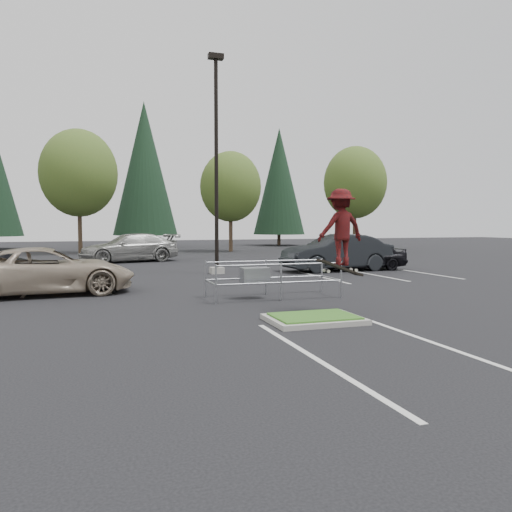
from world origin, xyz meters
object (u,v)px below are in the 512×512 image
object	(u,v)px
decid_d	(355,185)
conif_c	(279,181)
conif_b	(145,169)
car_r_charc	(337,253)
car_l_tan	(47,271)
cart_corral	(259,275)
decid_c	(230,189)
decid_b	(79,176)
skateboarder	(341,228)
car_far_silver	(130,248)
car_r_black	(363,255)
light_pole	(216,176)

from	to	relation	value
decid_d	conif_c	distance (m)	10.04
conif_b	car_r_charc	xyz separation A→B (m)	(6.50, -29.00, -6.94)
car_l_tan	cart_corral	bearing A→B (deg)	-119.91
decid_c	cart_corral	xyz separation A→B (m)	(-6.05, -25.83, -4.52)
decid_b	car_r_charc	world-z (taller)	decid_b
decid_d	decid_c	bearing A→B (deg)	-177.61
decid_b	skateboarder	size ratio (longest dim) A/B	4.16
decid_c	car_far_silver	bearing A→B (deg)	-134.07
cart_corral	car_r_black	bearing A→B (deg)	43.26
decid_b	car_r_black	size ratio (longest dim) A/B	2.20
decid_d	skateboarder	world-z (taller)	decid_d
skateboarder	cart_corral	bearing A→B (deg)	-73.33
decid_b	skateboarder	xyz separation A→B (m)	(7.21, -29.53, -3.80)
car_r_black	conif_b	bearing A→B (deg)	-162.79
car_far_silver	light_pole	bearing A→B (deg)	7.92
car_far_silver	conif_b	bearing A→B (deg)	158.58
decid_c	decid_d	distance (m)	12.03
decid_d	car_r_black	distance (m)	21.94
decid_c	car_r_black	size ratio (longest dim) A/B	1.91
car_l_tan	conif_c	bearing A→B (deg)	-37.20
decid_d	decid_b	bearing A→B (deg)	179.52
conif_b	car_l_tan	bearing A→B (deg)	-100.98
decid_c	conif_b	bearing A→B (deg)	119.32
decid_d	conif_b	distance (m)	20.76
car_l_tan	car_r_black	world-z (taller)	car_l_tan
car_r_charc	car_r_black	bearing A→B (deg)	86.94
skateboarder	car_r_charc	distance (m)	11.84
light_pole	car_r_black	xyz separation A→B (m)	(7.50, -0.50, -3.81)
decid_b	car_r_black	world-z (taller)	decid_b
conif_b	skateboarder	size ratio (longest dim) A/B	6.25
conif_b	car_r_black	world-z (taller)	conif_b
decid_b	conif_b	world-z (taller)	conif_b
decid_d	car_far_silver	bearing A→B (deg)	-155.18
conif_b	skateboarder	xyz separation A→B (m)	(1.20, -39.50, -5.61)
car_r_black	car_r_charc	bearing A→B (deg)	-88.21
decid_c	car_far_silver	world-z (taller)	decid_c
car_l_tan	car_far_silver	world-z (taller)	car_far_silver
decid_b	car_l_tan	distance (m)	24.12
decid_b	car_r_black	xyz separation A→B (m)	(14.01, -19.03, -5.29)
decid_b	conif_b	distance (m)	11.78
skateboarder	car_l_tan	size ratio (longest dim) A/B	0.41
light_pole	skateboarder	distance (m)	11.26
car_r_charc	car_r_black	world-z (taller)	car_r_charc
decid_b	conif_c	xyz separation A→B (m)	(20.01, 8.97, 0.80)
decid_c	conif_c	distance (m)	12.65
decid_b	cart_corral	size ratio (longest dim) A/B	2.34
decid_c	car_r_black	world-z (taller)	decid_c
cart_corral	car_r_black	xyz separation A→B (m)	(8.06, 7.50, 0.02)
decid_d	car_l_tan	xyz separation A→B (m)	(-24.49, -23.33, -5.13)
decid_c	skateboarder	size ratio (longest dim) A/B	3.61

